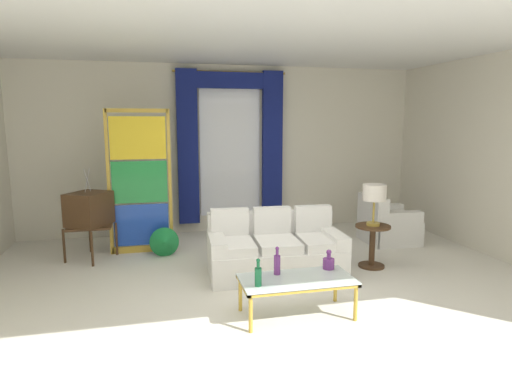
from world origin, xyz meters
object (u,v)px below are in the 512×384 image
bottle_crystal_tall (329,262)px  vintage_tv (89,211)px  armchair_white (386,225)px  round_side_table (372,242)px  couch_white_long (274,250)px  coffee_table (297,282)px  bottle_amber_squat (277,263)px  stained_glass_divider (140,185)px  peacock_figurine (164,243)px  table_lamp_brass (374,194)px  bottle_blue_decanter (258,275)px

bottle_crystal_tall → vintage_tv: size_ratio=0.16×
armchair_white → round_side_table: bearing=-127.5°
vintage_tv → couch_white_long: bearing=-25.6°
coffee_table → bottle_amber_squat: size_ratio=3.88×
stained_glass_divider → round_side_table: (3.13, -1.47, -0.70)m
peacock_figurine → table_lamp_brass: size_ratio=1.05×
bottle_crystal_tall → table_lamp_brass: (1.09, 1.03, 0.54)m
couch_white_long → bottle_blue_decanter: (-0.58, -1.45, 0.22)m
coffee_table → table_lamp_brass: bearing=39.0°
bottle_blue_decanter → vintage_tv: (-1.90, 2.64, 0.21)m
bottle_crystal_tall → coffee_table: bearing=-155.6°
bottle_crystal_tall → vintage_tv: 3.63m
round_side_table → table_lamp_brass: (0.00, 0.00, 0.67)m
couch_white_long → armchair_white: bearing=24.1°
couch_white_long → vintage_tv: size_ratio=1.34×
couch_white_long → bottle_amber_squat: bearing=-104.6°
bottle_blue_decanter → armchair_white: size_ratio=0.33×
armchair_white → coffee_table: bearing=-135.4°
couch_white_long → peacock_figurine: (-1.42, 1.01, -0.08)m
bottle_crystal_tall → round_side_table: bottle_crystal_tall is taller
coffee_table → bottle_amber_squat: bearing=136.3°
couch_white_long → coffee_table: couch_white_long is taller
bottle_amber_squat → peacock_figurine: size_ratio=0.51×
table_lamp_brass → stained_glass_divider: bearing=154.9°
bottle_amber_squat → vintage_tv: 3.21m
couch_white_long → stained_glass_divider: 2.34m
bottle_blue_decanter → table_lamp_brass: size_ratio=0.49×
bottle_crystal_tall → armchair_white: size_ratio=0.25×
bottle_blue_decanter → round_side_table: (1.96, 1.35, -0.17)m
couch_white_long → peacock_figurine: 1.75m
bottle_blue_decanter → peacock_figurine: bearing=108.8°
coffee_table → stained_glass_divider: bearing=120.8°
bottle_amber_squat → armchair_white: bearing=40.6°
table_lamp_brass → vintage_tv: bearing=161.5°
bottle_amber_squat → stained_glass_divider: (-1.44, 2.54, 0.53)m
peacock_figurine → round_side_table: round_side_table is taller
peacock_figurine → table_lamp_brass: bearing=-21.8°
bottle_crystal_tall → armchair_white: armchair_white is taller
coffee_table → stained_glass_divider: 3.22m
couch_white_long → coffee_table: size_ratio=1.54×
round_side_table → bottle_blue_decanter: bearing=-145.5°
bottle_amber_squat → table_lamp_brass: 2.06m
bottle_crystal_tall → couch_white_long: bearing=104.6°
bottle_blue_decanter → stained_glass_divider: 3.09m
coffee_table → vintage_tv: bearing=132.8°
round_side_table → table_lamp_brass: size_ratio=1.04×
coffee_table → bottle_blue_decanter: bearing=-165.2°
bottle_crystal_tall → stained_glass_divider: stained_glass_divider is taller
armchair_white → stained_glass_divider: bearing=174.8°
peacock_figurine → vintage_tv: bearing=170.8°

